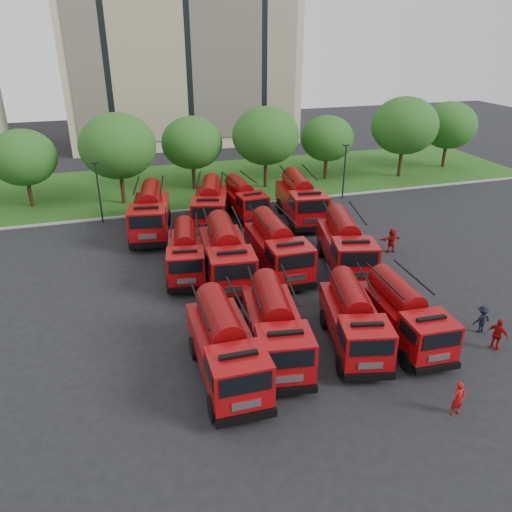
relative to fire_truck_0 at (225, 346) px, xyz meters
The scene contains 31 objects.
ground 7.44m from the fire_truck_0, 47.16° to the left, with size 140.00×140.00×0.00m, color black.
lawn 31.74m from the fire_truck_0, 81.06° to the left, with size 70.00×16.00×0.12m, color #254B14.
curb 23.78m from the fire_truck_0, 78.02° to the left, with size 70.00×0.30×0.14m, color gray.
apartment_building 54.78m from the fire_truck_0, 82.59° to the left, with size 30.00×14.18×25.00m.
tree_1 30.54m from the fire_truck_0, 111.36° to the left, with size 5.71×5.71×6.98m.
tree_2 27.24m from the fire_truck_0, 96.54° to the left, with size 6.72×6.72×8.22m.
tree_3 29.73m from the fire_truck_0, 82.37° to the left, with size 5.88×5.88×7.19m.
tree_4 30.09m from the fire_truck_0, 68.55° to the left, with size 6.55×6.55×8.01m.
tree_5 34.04m from the fire_truck_0, 58.11° to the left, with size 5.46×5.46×6.68m.
tree_6 37.85m from the fire_truck_0, 46.49° to the left, with size 6.89×6.89×8.42m.
tree_7 44.20m from the fire_truck_0, 41.68° to the left, with size 6.05×6.05×7.39m.
lamp_post_0 23.11m from the fire_truck_0, 102.70° to the left, with size 0.60×0.25×5.11m.
lamp_post_1 28.19m from the fire_truck_0, 53.06° to the left, with size 0.60×0.25×5.11m.
fire_truck_0 is the anchor object (origin of this frame).
fire_truck_1 2.89m from the fire_truck_0, 18.85° to the left, with size 3.51×7.45×3.26m.
fire_truck_2 6.81m from the fire_truck_0, ahead, with size 3.79×7.09×3.07m.
fire_truck_3 9.54m from the fire_truck_0, ahead, with size 2.72×6.75×3.02m.
fire_truck_4 11.08m from the fire_truck_0, 89.83° to the left, with size 3.29×6.93×3.03m.
fire_truck_5 9.78m from the fire_truck_0, 76.00° to the left, with size 3.50×8.09×3.58m.
fire_truck_6 11.43m from the fire_truck_0, 58.97° to the left, with size 2.88×7.61×3.45m.
fire_truck_7 13.71m from the fire_truck_0, 40.56° to the left, with size 4.27×7.95×3.44m.
fire_truck_8 18.86m from the fire_truck_0, 94.30° to the left, with size 3.94×8.15×3.56m.
fire_truck_9 19.76m from the fire_truck_0, 79.84° to the left, with size 4.43×7.93×3.43m.
fire_truck_10 21.69m from the fire_truck_0, 72.22° to the left, with size 2.81×6.77×3.01m.
fire_truck_11 21.36m from the fire_truck_0, 59.22° to the left, with size 3.79×8.32×3.65m.
firefighter_0 10.35m from the fire_truck_0, 31.38° to the right, with size 0.59×0.43×1.63m, color #970C0B.
firefighter_1 3.43m from the fire_truck_0, 16.76° to the right, with size 0.96×0.53×1.97m, color #970C0B.
firefighter_2 13.84m from the fire_truck_0, ahead, with size 1.03×0.58×1.75m, color #970C0B.
firefighter_3 14.06m from the fire_truck_0, ahead, with size 1.01×0.52×1.57m, color black.
firefighter_4 8.88m from the fire_truck_0, 64.89° to the left, with size 0.79×0.52×1.62m, color black.
firefighter_5 18.09m from the fire_truck_0, 34.67° to the left, with size 1.66×0.72×1.79m, color #970C0B.
Camera 1 is at (-9.10, -23.85, 15.04)m, focal length 35.00 mm.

